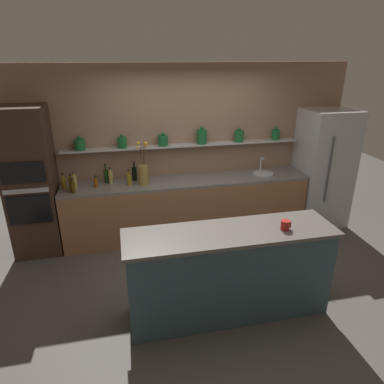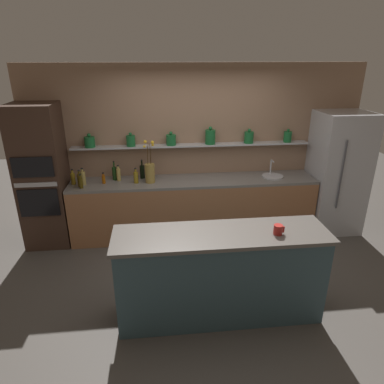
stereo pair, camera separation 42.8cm
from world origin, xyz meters
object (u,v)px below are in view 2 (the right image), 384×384
Objects in this scene: refrigerator at (337,173)px; bottle_oil_8 at (136,177)px; bottle_oil_4 at (80,180)px; sink_fixture at (273,175)px; coffee_mug at (278,230)px; flower_vase at (150,172)px; bottle_spirit_3 at (83,178)px; bottle_sauce_0 at (104,179)px; bottle_spirit_1 at (119,174)px; bottle_oil_6 at (81,183)px; bottle_oil_7 at (73,178)px; oven_tower at (43,177)px; bottle_wine_2 at (142,171)px; bottle_wine_5 at (115,173)px.

bottle_oil_8 is (-3.15, -0.00, 0.05)m from refrigerator.
bottle_oil_4 is (-3.95, -0.07, 0.07)m from refrigerator.
coffee_mug is (-0.62, -1.98, 0.13)m from sink_fixture.
flower_vase is 2.50× the size of bottle_oil_4.
refrigerator is 7.50× the size of bottle_spirit_3.
sink_fixture is 1.98× the size of bottle_sauce_0.
bottle_spirit_3 is 1.01× the size of bottle_oil_4.
bottle_sauce_0 is 0.68× the size of bottle_spirit_1.
bottle_oil_6 is 0.91× the size of bottle_oil_7.
bottle_oil_8 is at bearing -26.56° from bottle_spirit_1.
refrigerator is at bearing -0.63° from bottle_oil_7.
bottle_spirit_3 is at bearing 88.04° from bottle_oil_6.
oven_tower is at bearing 179.51° from bottle_sauce_0.
oven_tower reaches higher than bottle_oil_6.
bottle_wine_2 is at bearing 67.09° from bottle_oil_8.
bottle_wine_2 is at bearing 175.59° from sink_fixture.
bottle_oil_6 is at bearing -177.96° from refrigerator.
bottle_wine_2 is at bearing 17.21° from bottle_sauce_0.
oven_tower is 3.46m from sink_fixture.
bottle_spirit_1 is 0.30m from bottle_oil_8.
refrigerator reaches higher than bottle_oil_8.
bottle_spirit_1 is (-3.42, 0.13, 0.07)m from refrigerator.
sink_fixture is 1.31× the size of bottle_oil_4.
bottle_oil_4 is 2.95m from coffee_mug.
refrigerator is at bearing -3.82° from bottle_wine_2.
refrigerator is 3.07m from bottle_wine_2.
bottle_spirit_1 is 0.57m from bottle_oil_4.
flower_vase is 1.01m from bottle_oil_4.
bottle_wine_2 is at bearing 12.95° from bottle_spirit_3.
bottle_wine_5 is (0.47, 0.25, 0.01)m from bottle_oil_4.
refrigerator reaches higher than bottle_spirit_3.
bottle_sauce_0 is 0.24m from bottle_spirit_1.
bottle_oil_8 is at bearing 4.69° from bottle_oil_4.
bottle_spirit_3 reaches higher than bottle_oil_4.
bottle_wine_5 reaches higher than bottle_oil_8.
refrigerator is 2.54m from coffee_mug.
bottle_wine_2 is 1.39× the size of bottle_oil_6.
bottle_oil_6 is (-0.44, -0.32, -0.02)m from bottle_wine_5.
bottle_spirit_3 is at bearing -13.89° from bottle_oil_7.
bottle_wine_2 is 0.88m from bottle_spirit_3.
bottle_spirit_1 is 0.57m from bottle_oil_6.
oven_tower is 1.02m from bottle_wine_5.
bottle_oil_7 is (-4.07, 0.04, 0.06)m from refrigerator.
bottle_oil_4 is at bearing -152.40° from bottle_wine_5.
oven_tower is at bearing 178.90° from flower_vase.
refrigerator is at bearing 49.37° from coffee_mug.
sink_fixture reaches higher than bottle_spirit_1.
bottle_oil_7 is (-0.15, 0.18, 0.01)m from bottle_oil_6.
coffee_mug is at bearing -40.53° from bottle_spirit_3.
flower_vase is at bearing -178.75° from sink_fixture.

